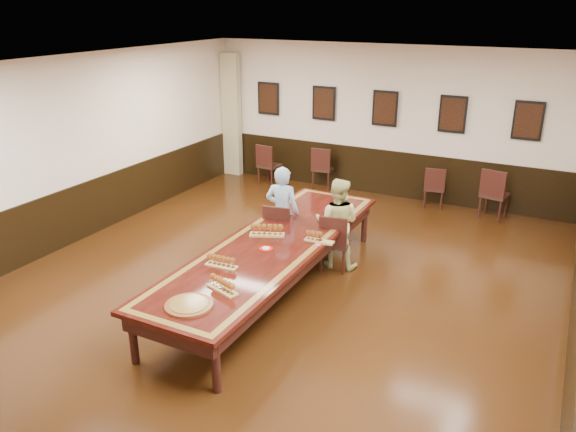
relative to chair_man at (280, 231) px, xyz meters
The scene contains 23 objects.
floor 1.22m from the chair_man, 68.09° to the right, with size 8.00×10.00×0.02m, color black.
ceiling 2.94m from the chair_man, 68.09° to the right, with size 8.00×10.00×0.02m, color white.
wall_back 4.15m from the chair_man, 84.03° to the left, with size 8.00×0.02×3.20m, color silver.
wall_left 3.90m from the chair_man, 163.95° to the right, with size 0.02×10.00×3.20m, color silver.
chair_man is the anchor object (origin of this frame).
chair_woman 0.95m from the chair_man, ahead, with size 0.44×0.48×0.94m, color black, non-canonical shape.
spare_chair_a 4.05m from the chair_man, 121.55° to the left, with size 0.45×0.49×0.96m, color black, non-canonical shape.
spare_chair_b 3.89m from the chair_man, 103.48° to the left, with size 0.45×0.49×0.95m, color black, non-canonical shape.
spare_chair_c 4.01m from the chair_man, 65.67° to the left, with size 0.41×0.44×0.87m, color black, non-canonical shape.
spare_chair_d 4.55m from the chair_man, 51.30° to the left, with size 0.48×0.52×1.01m, color black, non-canonical shape.
person_man 0.31m from the chair_man, 99.03° to the left, with size 0.57×0.37×1.55m, color #4B86BD.
person_woman 0.98m from the chair_man, ahead, with size 0.73×0.57×1.47m, color #D5D385.
pink_phone 1.30m from the chair_man, 36.86° to the right, with size 0.07×0.13×0.01m, color #FE5496.
curtain 5.14m from the chair_man, 131.37° to the left, with size 0.45×0.18×2.90m, color tan.
wainscoting 1.11m from the chair_man, 68.09° to the right, with size 8.00×10.00×1.00m.
conference_table 1.12m from the chair_man, 68.09° to the right, with size 1.40×5.00×0.76m.
posters 4.17m from the chair_man, 83.92° to the left, with size 6.14×0.04×0.74m.
flight_a 0.93m from the chair_man, 75.19° to the right, with size 0.53×0.35×0.19m.
flight_b 1.23m from the chair_man, 35.20° to the right, with size 0.44×0.16×0.16m.
flight_c 2.05m from the chair_man, 84.42° to the right, with size 0.45×0.16×0.16m.
flight_d 2.64m from the chair_man, 77.40° to the right, with size 0.48×0.28×0.17m.
red_plate_grp 1.37m from the chair_man, 70.64° to the right, with size 0.20×0.20×0.03m.
carved_platter 3.09m from the chair_man, 81.80° to the right, with size 0.66×0.66×0.04m.
Camera 1 is at (3.59, -6.46, 4.01)m, focal length 35.00 mm.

